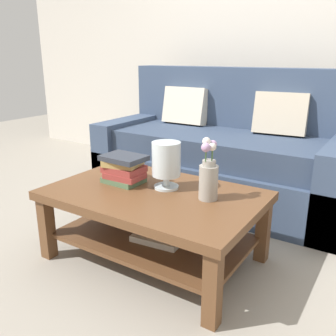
{
  "coord_description": "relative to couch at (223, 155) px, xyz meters",
  "views": [
    {
      "loc": [
        1.1,
        -1.86,
        1.16
      ],
      "look_at": [
        -0.01,
        -0.14,
        0.52
      ],
      "focal_mm": 38.94,
      "sensor_mm": 36.0,
      "label": 1
    }
  ],
  "objects": [
    {
      "name": "ground_plane",
      "position": [
        0.1,
        -0.85,
        -0.36
      ],
      "size": [
        10.0,
        10.0,
        0.0
      ],
      "primitive_type": "plane",
      "color": "gray"
    },
    {
      "name": "back_wall",
      "position": [
        0.1,
        0.8,
        0.99
      ],
      "size": [
        6.4,
        0.12,
        2.7
      ],
      "primitive_type": "cube",
      "color": "beige",
      "rests_on": "ground"
    },
    {
      "name": "couch",
      "position": [
        0.0,
        0.0,
        0.0
      ],
      "size": [
        2.02,
        0.9,
        1.06
      ],
      "color": "#384760",
      "rests_on": "ground"
    },
    {
      "name": "coffee_table",
      "position": [
        0.09,
        -1.14,
        -0.06
      ],
      "size": [
        1.19,
        0.76,
        0.42
      ],
      "color": "brown",
      "rests_on": "ground"
    },
    {
      "name": "book_stack_main",
      "position": [
        -0.15,
        -1.11,
        0.15
      ],
      "size": [
        0.26,
        0.21,
        0.17
      ],
      "color": "#51704C",
      "rests_on": "coffee_table"
    },
    {
      "name": "glass_hurricane_vase",
      "position": [
        0.12,
        -1.05,
        0.22
      ],
      "size": [
        0.16,
        0.16,
        0.27
      ],
      "color": "silver",
      "rests_on": "coffee_table"
    },
    {
      "name": "flower_pitcher",
      "position": [
        0.4,
        -1.07,
        0.19
      ],
      "size": [
        0.1,
        0.12,
        0.33
      ],
      "color": "#9E998E",
      "rests_on": "coffee_table"
    }
  ]
}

